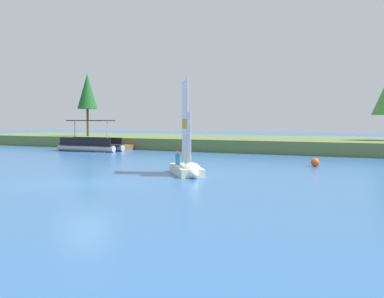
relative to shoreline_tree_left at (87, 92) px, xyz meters
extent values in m
plane|color=#2D609E|center=(21.46, -25.25, -6.19)|extent=(200.00, 200.00, 0.00)
cube|color=#5B703D|center=(21.46, 4.79, -5.62)|extent=(80.00, 15.45, 1.15)
cylinder|color=brown|center=(0.00, 0.00, -3.49)|extent=(0.26, 0.26, 3.10)
cone|color=#1E5B23|center=(0.00, 0.00, 0.04)|extent=(2.26, 2.26, 3.94)
cube|color=brown|center=(7.82, -4.99, -5.93)|extent=(1.41, 5.10, 0.52)
cube|color=silver|center=(23.67, -19.68, -5.97)|extent=(3.50, 3.85, 0.45)
cone|color=silver|center=(24.95, -21.21, -5.97)|extent=(1.49, 1.47, 1.10)
cylinder|color=#B7B7BC|center=(23.93, -19.99, -3.31)|extent=(0.08, 0.08, 4.87)
cube|color=white|center=(23.44, -19.41, -3.29)|extent=(0.99, 1.18, 4.40)
cube|color=orange|center=(23.44, -19.41, -3.45)|extent=(0.90, 1.07, 0.53)
cube|color=white|center=(24.26, -20.38, -4.19)|extent=(0.56, 0.66, 2.71)
cylinder|color=#B7B7BC|center=(23.44, -19.41, -5.52)|extent=(1.02, 1.20, 0.06)
cube|color=#338CCC|center=(22.75, -19.00, -5.46)|extent=(0.33, 0.34, 0.56)
sphere|color=tan|center=(22.75, -19.00, -5.08)|extent=(0.20, 0.20, 0.20)
cube|color=#338CCC|center=(23.13, -18.62, -5.51)|extent=(0.33, 0.34, 0.47)
sphere|color=tan|center=(23.13, -18.62, -5.17)|extent=(0.20, 0.20, 0.20)
cylinder|color=#B2B2B7|center=(6.01, -5.91, -5.89)|extent=(6.36, 0.90, 0.60)
cylinder|color=#B2B2B7|center=(6.08, -7.39, -5.89)|extent=(6.36, 0.90, 0.60)
cube|color=black|center=(6.04, -6.65, -5.54)|extent=(6.18, 2.37, 0.10)
cube|color=black|center=(6.00, -5.71, -5.19)|extent=(5.83, 0.38, 0.60)
cube|color=black|center=(6.09, -7.60, -5.19)|extent=(5.83, 0.38, 0.60)
cylinder|color=#B2B2B7|center=(7.94, -6.56, -4.40)|extent=(0.06, 0.06, 2.18)
cylinder|color=#B2B2B7|center=(4.14, -6.74, -4.40)|extent=(0.06, 0.06, 2.18)
cube|color=black|center=(6.04, -6.65, -3.27)|extent=(4.40, 2.08, 0.08)
sphere|color=#E54C19|center=(28.78, -11.99, -5.92)|extent=(0.55, 0.55, 0.55)
camera|label=1|loc=(36.24, -42.35, -3.29)|focal=44.86mm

